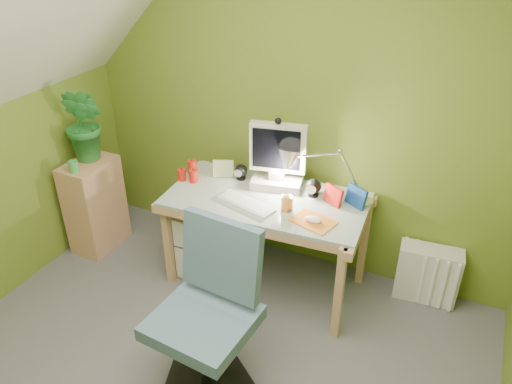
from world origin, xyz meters
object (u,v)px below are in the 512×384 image
at_px(monitor, 278,149).
at_px(side_ledge, 95,205).
at_px(task_chair, 202,319).
at_px(desk_lamp, 343,164).
at_px(potted_plant, 85,124).
at_px(radiator, 428,274).
at_px(desk, 266,241).

xyz_separation_m(monitor, side_ledge, (-1.39, -0.33, -0.62)).
bearing_deg(task_chair, desk_lamp, 76.87).
bearing_deg(desk_lamp, side_ledge, 176.79).
bearing_deg(desk_lamp, potted_plant, 175.28).
distance_m(monitor, side_ledge, 1.56).
distance_m(potted_plant, radiator, 2.63).
bearing_deg(potted_plant, radiator, 9.75).
distance_m(desk, potted_plant, 1.55).
height_order(potted_plant, radiator, potted_plant).
xyz_separation_m(desk_lamp, side_ledge, (-1.84, -0.33, -0.61)).
xyz_separation_m(desk, radiator, (1.07, 0.32, -0.15)).
bearing_deg(radiator, desk_lamp, -173.02).
height_order(desk, potted_plant, potted_plant).
bearing_deg(monitor, desk_lamp, -12.32).
relative_size(side_ledge, task_chair, 0.71).
bearing_deg(desk_lamp, monitor, 166.52).
distance_m(desk_lamp, radiator, 1.00).
relative_size(monitor, side_ledge, 0.76).
height_order(desk, radiator, desk).
xyz_separation_m(monitor, radiator, (1.07, 0.14, -0.78)).
height_order(desk, desk_lamp, desk_lamp).
height_order(desk_lamp, radiator, desk_lamp).
height_order(side_ledge, task_chair, task_chair).
xyz_separation_m(monitor, desk_lamp, (0.45, 0.00, -0.01)).
bearing_deg(potted_plant, desk_lamp, 8.76).
relative_size(desk, potted_plant, 2.30).
height_order(monitor, potted_plant, potted_plant).
relative_size(desk, monitor, 2.36).
distance_m(monitor, radiator, 1.34).
relative_size(desk_lamp, side_ledge, 0.73).
height_order(desk_lamp, task_chair, desk_lamp).
height_order(task_chair, radiator, task_chair).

